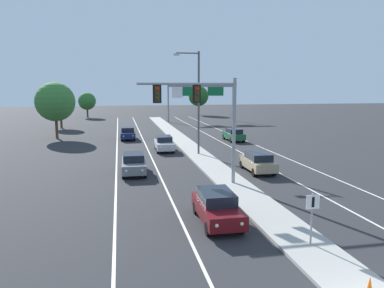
{
  "coord_description": "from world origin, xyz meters",
  "views": [
    {
      "loc": [
        -7.62,
        -8.36,
        6.74
      ],
      "look_at": [
        -3.2,
        14.05,
        3.2
      ],
      "focal_mm": 34.47,
      "sensor_mm": 36.0,
      "label": 1
    }
  ],
  "objects_px": {
    "median_sign_post": "(312,211)",
    "car_receding_tan": "(258,162)",
    "tree_far_left_b": "(60,106)",
    "highway_sign_gantry": "(201,90)",
    "car_oncoming_silver": "(164,143)",
    "traffic_cone_median_nose": "(369,288)",
    "tree_far_right_b": "(198,96)",
    "street_lamp_median": "(196,97)",
    "tree_far_left_a": "(87,101)",
    "car_oncoming_navy": "(127,133)",
    "car_oncoming_grey": "(134,163)",
    "tree_far_left_c": "(55,102)",
    "car_oncoming_darkred": "(217,207)",
    "car_receding_green": "(234,134)",
    "overhead_signal_mast": "(204,109)"
  },
  "relations": [
    {
      "from": "median_sign_post",
      "to": "car_receding_tan",
      "type": "distance_m",
      "value": 14.12
    },
    {
      "from": "tree_far_left_b",
      "to": "highway_sign_gantry",
      "type": "bearing_deg",
      "value": 16.0
    },
    {
      "from": "car_oncoming_silver",
      "to": "highway_sign_gantry",
      "type": "distance_m",
      "value": 34.62
    },
    {
      "from": "traffic_cone_median_nose",
      "to": "tree_far_right_b",
      "type": "xyz_separation_m",
      "value": [
        11.43,
        78.62,
        4.07
      ]
    },
    {
      "from": "street_lamp_median",
      "to": "tree_far_left_a",
      "type": "bearing_deg",
      "value": 106.2
    },
    {
      "from": "traffic_cone_median_nose",
      "to": "highway_sign_gantry",
      "type": "height_order",
      "value": "highway_sign_gantry"
    },
    {
      "from": "car_oncoming_navy",
      "to": "tree_far_left_a",
      "type": "distance_m",
      "value": 37.85
    },
    {
      "from": "tree_far_left_b",
      "to": "median_sign_post",
      "type": "bearing_deg",
      "value": -70.99
    },
    {
      "from": "tree_far_right_b",
      "to": "car_receding_tan",
      "type": "bearing_deg",
      "value": -97.7
    },
    {
      "from": "median_sign_post",
      "to": "car_oncoming_grey",
      "type": "bearing_deg",
      "value": 114.22
    },
    {
      "from": "car_oncoming_silver",
      "to": "car_oncoming_navy",
      "type": "height_order",
      "value": "same"
    },
    {
      "from": "tree_far_left_c",
      "to": "highway_sign_gantry",
      "type": "bearing_deg",
      "value": 39.81
    },
    {
      "from": "median_sign_post",
      "to": "car_oncoming_navy",
      "type": "xyz_separation_m",
      "value": [
        -6.85,
        34.68,
        -0.77
      ]
    },
    {
      "from": "car_oncoming_darkred",
      "to": "tree_far_left_a",
      "type": "xyz_separation_m",
      "value": [
        -11.63,
        67.98,
        2.81
      ]
    },
    {
      "from": "traffic_cone_median_nose",
      "to": "car_oncoming_silver",
      "type": "bearing_deg",
      "value": 95.77
    },
    {
      "from": "car_oncoming_grey",
      "to": "tree_far_left_b",
      "type": "bearing_deg",
      "value": 106.64
    },
    {
      "from": "car_oncoming_grey",
      "to": "traffic_cone_median_nose",
      "type": "distance_m",
      "value": 20.35
    },
    {
      "from": "tree_far_left_c",
      "to": "tree_far_left_b",
      "type": "xyz_separation_m",
      "value": [
        -1.27,
        12.76,
        -1.13
      ]
    },
    {
      "from": "car_oncoming_silver",
      "to": "tree_far_left_b",
      "type": "distance_m",
      "value": 28.87
    },
    {
      "from": "car_oncoming_navy",
      "to": "tree_far_left_a",
      "type": "relative_size",
      "value": 0.81
    },
    {
      "from": "tree_far_left_c",
      "to": "tree_far_left_b",
      "type": "relative_size",
      "value": 1.3
    },
    {
      "from": "car_receding_green",
      "to": "car_oncoming_silver",
      "type": "bearing_deg",
      "value": -149.19
    },
    {
      "from": "tree_far_left_c",
      "to": "car_receding_green",
      "type": "bearing_deg",
      "value": -16.54
    },
    {
      "from": "car_receding_tan",
      "to": "tree_far_left_b",
      "type": "relative_size",
      "value": 0.79
    },
    {
      "from": "car_receding_green",
      "to": "tree_far_left_b",
      "type": "xyz_separation_m",
      "value": [
        -23.56,
        19.38,
        2.89
      ]
    },
    {
      "from": "median_sign_post",
      "to": "highway_sign_gantry",
      "type": "relative_size",
      "value": 0.17
    },
    {
      "from": "median_sign_post",
      "to": "tree_far_left_c",
      "type": "xyz_separation_m",
      "value": [
        -15.99,
        37.35,
        3.25
      ]
    },
    {
      "from": "car_oncoming_darkred",
      "to": "car_receding_tan",
      "type": "distance_m",
      "value": 11.87
    },
    {
      "from": "tree_far_left_c",
      "to": "tree_far_left_b",
      "type": "height_order",
      "value": "tree_far_left_c"
    },
    {
      "from": "overhead_signal_mast",
      "to": "car_receding_green",
      "type": "relative_size",
      "value": 1.61
    },
    {
      "from": "car_oncoming_darkred",
      "to": "tree_far_left_c",
      "type": "relative_size",
      "value": 0.61
    },
    {
      "from": "car_oncoming_grey",
      "to": "tree_far_left_c",
      "type": "distance_m",
      "value": 24.35
    },
    {
      "from": "street_lamp_median",
      "to": "car_oncoming_navy",
      "type": "bearing_deg",
      "value": 117.07
    },
    {
      "from": "median_sign_post",
      "to": "car_oncoming_silver",
      "type": "distance_m",
      "value": 25.27
    },
    {
      "from": "highway_sign_gantry",
      "to": "tree_far_left_c",
      "type": "relative_size",
      "value": 1.79
    },
    {
      "from": "car_receding_green",
      "to": "car_receding_tan",
      "type": "bearing_deg",
      "value": -101.18
    },
    {
      "from": "car_oncoming_grey",
      "to": "tree_far_left_a",
      "type": "xyz_separation_m",
      "value": [
        -7.96,
        56.43,
        2.81
      ]
    },
    {
      "from": "car_oncoming_darkred",
      "to": "tree_far_left_b",
      "type": "xyz_separation_m",
      "value": [
        -14.11,
        46.51,
        2.89
      ]
    },
    {
      "from": "car_receding_tan",
      "to": "overhead_signal_mast",
      "type": "bearing_deg",
      "value": -146.97
    },
    {
      "from": "overhead_signal_mast",
      "to": "tree_far_left_c",
      "type": "xyz_separation_m",
      "value": [
        -13.75,
        26.93,
        -0.47
      ]
    },
    {
      "from": "car_oncoming_darkred",
      "to": "traffic_cone_median_nose",
      "type": "bearing_deg",
      "value": -69.59
    },
    {
      "from": "car_oncoming_grey",
      "to": "car_oncoming_navy",
      "type": "height_order",
      "value": "same"
    },
    {
      "from": "car_oncoming_darkred",
      "to": "tree_far_right_b",
      "type": "relative_size",
      "value": 0.64
    },
    {
      "from": "car_receding_green",
      "to": "car_oncoming_navy",
      "type": "bearing_deg",
      "value": 163.26
    },
    {
      "from": "car_oncoming_navy",
      "to": "highway_sign_gantry",
      "type": "distance_m",
      "value": 27.64
    },
    {
      "from": "median_sign_post",
      "to": "street_lamp_median",
      "type": "bearing_deg",
      "value": 90.93
    },
    {
      "from": "median_sign_post",
      "to": "tree_far_right_b",
      "type": "bearing_deg",
      "value": 81.48
    },
    {
      "from": "car_oncoming_darkred",
      "to": "car_receding_tan",
      "type": "relative_size",
      "value": 1.0
    },
    {
      "from": "car_oncoming_grey",
      "to": "car_receding_green",
      "type": "relative_size",
      "value": 1.0
    },
    {
      "from": "car_oncoming_navy",
      "to": "highway_sign_gantry",
      "type": "xyz_separation_m",
      "value": [
        14.87,
        22.68,
        5.34
      ]
    }
  ]
}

